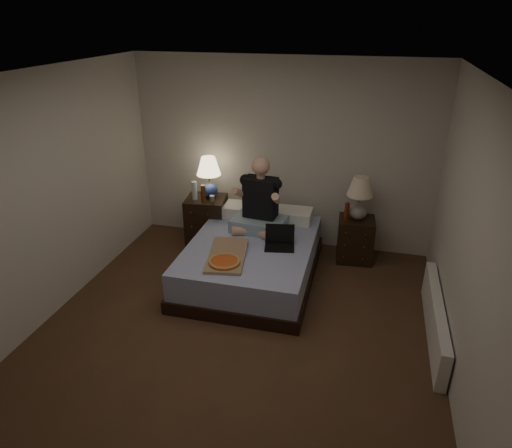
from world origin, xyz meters
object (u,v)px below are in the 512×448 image
(bed, at_px, (252,260))
(nightstand_right, at_px, (355,239))
(beer_bottle_left, at_px, (203,193))
(pizza_box, at_px, (224,263))
(lamp_left, at_px, (209,177))
(soda_can, at_px, (212,199))
(nightstand_left, at_px, (207,221))
(person, at_px, (259,195))
(laptop, at_px, (280,239))
(radiator, at_px, (435,319))
(lamp_right, at_px, (359,198))
(water_bottle, at_px, (195,191))
(beer_bottle_right, at_px, (347,211))

(bed, height_order, nightstand_right, nightstand_right)
(beer_bottle_left, distance_m, pizza_box, 1.41)
(lamp_left, distance_m, pizza_box, 1.60)
(nightstand_right, height_order, soda_can, soda_can)
(nightstand_left, xyz_separation_m, person, (0.84, -0.37, 0.60))
(nightstand_left, relative_size, laptop, 2.00)
(bed, bearing_deg, radiator, -17.29)
(nightstand_right, relative_size, radiator, 0.36)
(bed, distance_m, lamp_right, 1.54)
(nightstand_right, xyz_separation_m, water_bottle, (-2.14, -0.12, 0.51))
(beer_bottle_left, bearing_deg, pizza_box, -60.63)
(person, bearing_deg, lamp_left, 158.26)
(nightstand_right, height_order, beer_bottle_left, beer_bottle_left)
(water_bottle, bearing_deg, person, -16.85)
(lamp_left, distance_m, person, 0.90)
(laptop, bearing_deg, radiator, -29.01)
(bed, xyz_separation_m, pizza_box, (-0.14, -0.60, 0.28))
(nightstand_right, distance_m, laptop, 1.21)
(pizza_box, bearing_deg, beer_bottle_right, 38.52)
(lamp_left, distance_m, radiator, 3.26)
(laptop, bearing_deg, person, 119.87)
(water_bottle, distance_m, beer_bottle_left, 0.15)
(bed, distance_m, beer_bottle_right, 1.34)
(soda_can, relative_size, laptop, 0.29)
(nightstand_left, distance_m, water_bottle, 0.49)
(water_bottle, bearing_deg, pizza_box, -56.76)
(bed, xyz_separation_m, beer_bottle_right, (1.05, 0.71, 0.46))
(beer_bottle_left, distance_m, radiator, 3.18)
(lamp_right, height_order, radiator, lamp_right)
(lamp_left, height_order, beer_bottle_left, lamp_left)
(lamp_left, xyz_separation_m, person, (0.80, -0.43, -0.02))
(soda_can, distance_m, person, 0.77)
(nightstand_left, height_order, beer_bottle_left, beer_bottle_left)
(bed, bearing_deg, soda_can, 139.15)
(pizza_box, distance_m, radiator, 2.21)
(nightstand_left, bearing_deg, radiator, -32.24)
(lamp_left, height_order, laptop, lamp_left)
(beer_bottle_left, xyz_separation_m, pizza_box, (0.68, -1.21, -0.28))
(soda_can, distance_m, pizza_box, 1.34)
(person, bearing_deg, bed, -84.01)
(lamp_left, relative_size, beer_bottle_left, 2.43)
(water_bottle, bearing_deg, nightstand_right, 3.17)
(lamp_left, bearing_deg, radiator, -26.23)
(nightstand_left, distance_m, radiator, 3.19)
(soda_can, distance_m, beer_bottle_right, 1.75)
(nightstand_left, bearing_deg, beer_bottle_left, -87.75)
(water_bottle, relative_size, laptop, 0.74)
(radiator, bearing_deg, pizza_box, 179.55)
(nightstand_left, distance_m, beer_bottle_left, 0.47)
(nightstand_left, relative_size, lamp_left, 1.21)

